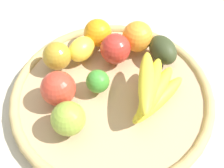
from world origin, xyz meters
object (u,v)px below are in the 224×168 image
Objects in this scene: apple_3 at (68,119)px; lemon_0 at (82,49)px; apple_2 at (115,49)px; apple_0 at (57,56)px; orange_1 at (137,37)px; orange_0 at (98,33)px; apple_1 at (58,88)px; banana_bunch at (153,90)px; lime_0 at (98,81)px; avocado at (163,50)px.

lemon_0 is at bearing 137.99° from apple_3.
apple_0 is (-0.07, -0.12, -0.00)m from apple_2.
orange_1 reaches higher than apple_0.
orange_1 reaches higher than lemon_0.
apple_0 is 0.96× the size of orange_0.
orange_0 is (-0.09, 0.17, -0.00)m from apple_1.
lime_0 is at bearing -144.34° from banana_bunch.
banana_bunch is at bearing 50.00° from apple_1.
apple_1 and orange_1 have the same top height.
lime_0 is 0.11m from apple_3.
apple_2 is 0.97× the size of orange_1.
avocado is at bearing 82.31° from lime_0.
apple_1 is 1.12× the size of apple_0.
apple_1 is 1.01× the size of lemon_0.
orange_1 is 0.20m from apple_0.
orange_1 reaches higher than avocado.
banana_bunch is at bearing -6.69° from apple_2.
orange_1 is at bearing -161.77° from avocado.
orange_0 is at bearing 103.71° from lemon_0.
apple_0 is at bearing -123.53° from avocado.
orange_1 reaches higher than apple_2.
banana_bunch is 2.26× the size of apple_1.
banana_bunch is 0.23m from apple_0.
apple_0 reaches higher than avocado.
apple_2 is 0.17m from apple_1.
banana_bunch is 2.29× the size of lemon_0.
apple_0 is at bearing -110.68° from orange_1.
apple_0 is at bearing -119.99° from apple_2.
lemon_0 is 1.07× the size of apple_3.
orange_1 is at bearing 105.91° from lime_0.
lemon_0 is (-0.07, 0.11, -0.01)m from apple_1.
apple_3 is 0.99× the size of orange_0.
lemon_0 is at bearing -130.57° from avocado.
apple_2 is at bearing 45.50° from lemon_0.
banana_bunch reaches higher than apple_2.
apple_3 is at bearing -42.01° from lemon_0.
banana_bunch is (0.14, -0.02, 0.00)m from apple_2.
lime_0 is 0.78× the size of apple_0.
lime_0 is 0.76× the size of apple_3.
avocado is at bearing 52.22° from apple_2.
orange_0 reaches higher than avocado.
orange_1 is at bearing 93.71° from apple_1.
orange_1 reaches higher than apple_3.
avocado is at bearing 94.05° from apple_3.
orange_1 is 0.14m from lemon_0.
orange_1 is 1.09× the size of apple_3.
lime_0 is 0.16m from orange_1.
lime_0 is at bearing -97.69° from avocado.
orange_0 is at bearing -147.99° from avocado.
apple_0 is (-0.14, -0.21, 0.00)m from avocado.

